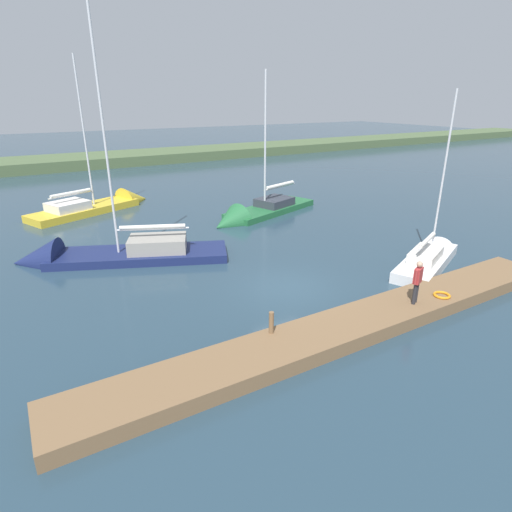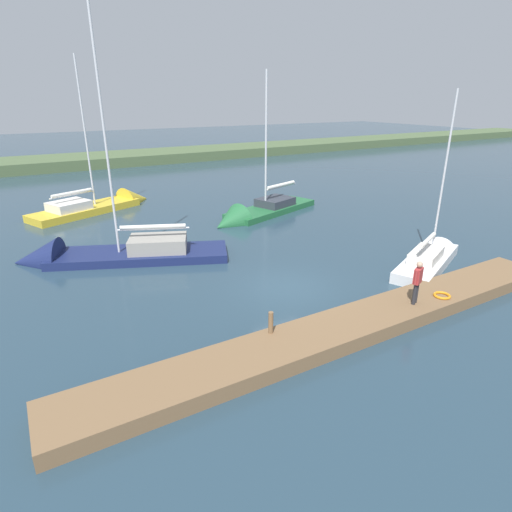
% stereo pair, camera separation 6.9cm
% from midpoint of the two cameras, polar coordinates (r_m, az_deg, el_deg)
% --- Properties ---
extents(ground_plane, '(200.00, 200.00, 0.00)m').
position_cam_midpoint_polar(ground_plane, '(18.59, 4.52, -4.37)').
color(ground_plane, '#263D4C').
extents(far_shoreline, '(180.00, 8.00, 2.40)m').
position_cam_midpoint_polar(far_shoreline, '(56.72, -20.56, 11.57)').
color(far_shoreline, '#4C603D').
rests_on(far_shoreline, ground_plane).
extents(dock_pier, '(20.82, 2.05, 0.51)m').
position_cam_midpoint_polar(dock_pier, '(15.60, 13.46, -9.12)').
color(dock_pier, brown).
rests_on(dock_pier, ground_plane).
extents(mooring_post_near, '(0.17, 0.17, 0.77)m').
position_cam_midpoint_polar(mooring_post_near, '(14.05, 2.17, -9.06)').
color(mooring_post_near, brown).
rests_on(mooring_post_near, dock_pier).
extents(life_ring_buoy, '(0.66, 0.66, 0.10)m').
position_cam_midpoint_polar(life_ring_buoy, '(18.16, 24.14, -4.93)').
color(life_ring_buoy, orange).
rests_on(life_ring_buoy, dock_pier).
extents(sailboat_behind_pier, '(9.66, 5.28, 10.72)m').
position_cam_midpoint_polar(sailboat_behind_pier, '(29.43, -0.14, 5.63)').
color(sailboat_behind_pier, '#236638').
rests_on(sailboat_behind_pier, ground_plane).
extents(sailboat_near_dock, '(10.80, 6.48, 13.52)m').
position_cam_midpoint_polar(sailboat_near_dock, '(22.94, -20.24, -0.14)').
color(sailboat_near_dock, navy).
rests_on(sailboat_near_dock, ground_plane).
extents(sailboat_far_left, '(9.67, 6.03, 11.72)m').
position_cam_midpoint_polar(sailboat_far_left, '(33.71, -19.83, 6.37)').
color(sailboat_far_left, gold).
rests_on(sailboat_far_left, ground_plane).
extents(sailboat_mid_channel, '(7.11, 4.39, 9.05)m').
position_cam_midpoint_polar(sailboat_mid_channel, '(23.15, 22.86, -0.41)').
color(sailboat_mid_channel, white).
rests_on(sailboat_mid_channel, ground_plane).
extents(person_on_dock, '(0.61, 0.38, 1.71)m').
position_cam_midpoint_polar(person_on_dock, '(16.82, 21.28, -3.02)').
color(person_on_dock, '#28282D').
rests_on(person_on_dock, dock_pier).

